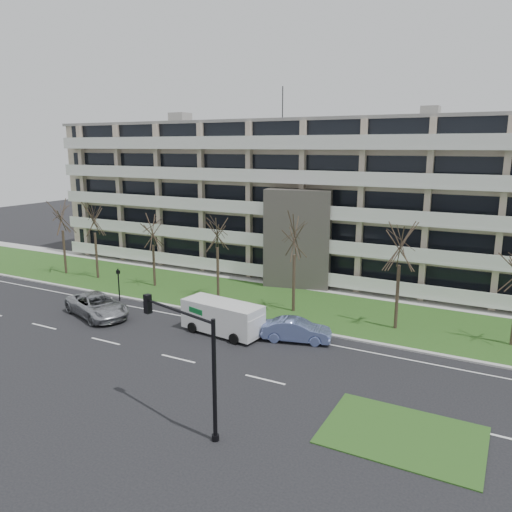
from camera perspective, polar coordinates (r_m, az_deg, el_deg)
The scene contains 18 objects.
ground at distance 31.68m, azimuth -8.89°, elevation -11.52°, with size 160.00×160.00×0.00m, color black.
grass_verge at distance 42.07m, azimuth 1.78°, elevation -5.20°, with size 90.00×10.00×0.06m, color #244F1A.
curb at distance 37.87m, azimuth -1.59°, elevation -7.19°, with size 90.00×0.35×0.12m, color #B2B2AD.
sidewalk at distance 46.86m, azimuth 4.75°, elevation -3.36°, with size 90.00×2.00×0.08m, color #B2B2AD.
grass_median at distance 24.85m, azimuth 16.41°, elevation -19.03°, with size 7.00×5.00×0.06m, color #244F1A.
lane_edge_line at distance 36.67m, azimuth -2.76°, elevation -7.96°, with size 90.00×0.12×0.01m, color white.
apartment_building at distance 51.69m, azimuth 7.91°, elevation 6.61°, with size 60.50×15.10×18.75m.
silver_pickup at distance 40.22m, azimuth -17.71°, elevation -5.40°, with size 2.85×6.19×1.72m, color #A1A3A8.
blue_sedan at distance 33.79m, azimuth 4.66°, elevation -8.45°, with size 1.61×4.61×1.52m, color #798DD2.
white_van at distance 34.78m, azimuth -3.76°, elevation -6.77°, with size 6.04×2.92×2.26m.
traffic_signal at distance 23.06m, azimuth -7.65°, elevation -10.58°, with size 4.95×1.60×5.90m.
pedestrian_signal at distance 43.34m, azimuth -15.44°, elevation -2.72°, with size 0.27×0.22×2.79m.
tree_0 at distance 53.56m, azimuth -21.37°, elevation 4.57°, with size 3.99×3.99×7.99m.
tree_1 at distance 50.52m, azimuth -18.07°, elevation 4.50°, with size 4.06×4.06×8.12m.
tree_2 at distance 46.39m, azimuth -11.77°, elevation 3.08°, with size 3.49×3.49×6.99m.
tree_3 at distance 41.87m, azimuth -4.47°, elevation 3.27°, with size 3.94×3.94×7.87m.
tree_4 at distance 38.21m, azimuth 4.44°, elevation 2.75°, with size 4.09×4.09×8.19m.
tree_5 at distance 35.72m, azimuth 16.22°, elevation 1.83°, with size 4.18×4.18×8.37m.
Camera 1 is at (17.62, -22.99, 12.82)m, focal length 35.00 mm.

